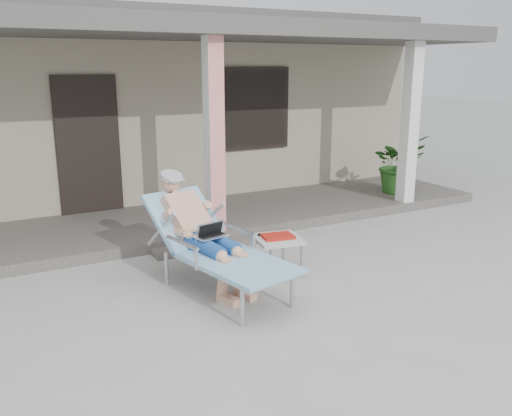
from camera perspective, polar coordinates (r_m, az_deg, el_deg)
ground at (r=5.89m, az=4.49°, el=-9.11°), size 60.00×60.00×0.00m
house at (r=11.42m, az=-13.50°, el=10.78°), size 10.40×5.40×3.30m
porch_deck at (r=8.39m, az=-6.60°, el=-1.28°), size 10.00×2.00×0.15m
porch_overhang at (r=8.03m, az=-7.05°, el=17.57°), size 10.00×2.30×2.85m
porch_step at (r=7.39m, az=-3.27°, el=-3.74°), size 2.00×0.30×0.07m
lounger at (r=5.85m, az=-5.11°, el=-0.97°), size 1.15×2.07×1.30m
side_table at (r=6.36m, az=2.30°, el=-3.48°), size 0.60×0.60×0.46m
potted_palm at (r=10.06m, az=14.75°, el=4.56°), size 1.01×0.89×1.07m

